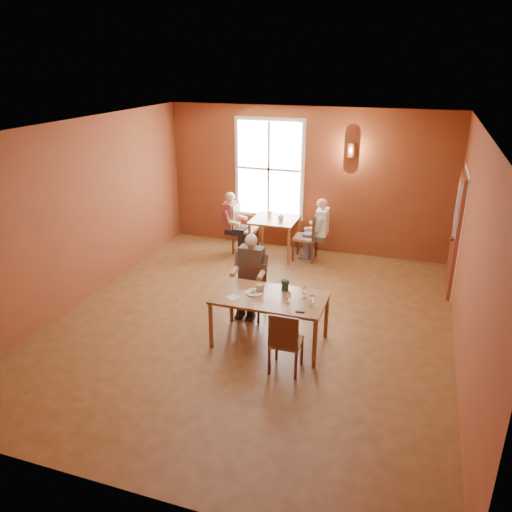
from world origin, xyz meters
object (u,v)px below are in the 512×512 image
(chair_diner_maroon, at_px, (245,229))
(diner_main, at_px, (251,281))
(diner_white, at_px, (307,230))
(diner_maroon, at_px, (244,224))
(main_table, at_px, (270,320))
(second_table, at_px, (275,237))
(chair_diner_main, at_px, (252,292))
(chair_diner_white, at_px, (305,236))
(chair_empty, at_px, (286,340))

(chair_diner_maroon, bearing_deg, diner_main, 21.34)
(diner_white, height_order, chair_diner_maroon, diner_white)
(diner_main, height_order, diner_maroon, diner_main)
(chair_diner_maroon, bearing_deg, main_table, 25.06)
(second_table, bearing_deg, chair_diner_maroon, 180.00)
(chair_diner_main, xyz_separation_m, second_table, (-0.42, 2.70, -0.03))
(chair_diner_main, xyz_separation_m, diner_maroon, (-1.10, 2.70, 0.20))
(chair_diner_main, bearing_deg, main_table, 127.57)
(main_table, xyz_separation_m, diner_main, (-0.50, 0.62, 0.26))
(second_table, bearing_deg, chair_diner_main, -81.21)
(second_table, distance_m, chair_diner_maroon, 0.66)
(diner_main, bearing_deg, diner_maroon, -68.12)
(diner_maroon, bearing_deg, chair_diner_white, 90.00)
(diner_main, distance_m, chair_empty, 1.52)
(chair_empty, bearing_deg, diner_maroon, 116.30)
(second_table, relative_size, diner_white, 0.73)
(main_table, xyz_separation_m, chair_diner_white, (-0.27, 3.35, 0.12))
(diner_main, relative_size, second_table, 1.39)
(second_table, bearing_deg, chair_empty, -71.42)
(main_table, relative_size, diner_maroon, 1.25)
(chair_diner_main, xyz_separation_m, chair_diner_maroon, (-1.07, 2.70, 0.09))
(main_table, distance_m, diner_maroon, 3.73)
(diner_white, relative_size, chair_diner_maroon, 1.19)
(main_table, relative_size, chair_diner_maroon, 1.51)
(main_table, bearing_deg, chair_diner_maroon, 115.06)
(diner_white, bearing_deg, diner_maroon, 90.00)
(diner_main, distance_m, diner_maroon, 2.95)
(chair_diner_main, bearing_deg, chair_diner_white, -94.90)
(chair_diner_main, height_order, diner_white, diner_white)
(second_table, relative_size, diner_maroon, 0.72)
(chair_diner_main, bearing_deg, diner_white, -95.53)
(diner_white, bearing_deg, chair_diner_maroon, 90.00)
(diner_maroon, bearing_deg, chair_empty, 26.95)
(diner_white, bearing_deg, second_table, 90.00)
(chair_diner_white, bearing_deg, chair_diner_main, 175.10)
(chair_diner_main, bearing_deg, second_table, -81.21)
(main_table, distance_m, chair_diner_maroon, 3.71)
(chair_empty, distance_m, diner_maroon, 4.43)
(chair_diner_white, bearing_deg, main_table, -175.43)
(main_table, bearing_deg, diner_maroon, 115.47)
(main_table, xyz_separation_m, diner_maroon, (-1.60, 3.35, 0.26))
(chair_diner_main, height_order, second_table, chair_diner_main)
(chair_diner_white, bearing_deg, diner_maroon, 90.00)
(chair_diner_white, xyz_separation_m, diner_maroon, (-1.33, 0.00, 0.14))
(diner_main, height_order, diner_white, diner_main)
(chair_empty, relative_size, second_table, 0.97)
(diner_main, bearing_deg, chair_empty, 126.88)
(chair_empty, bearing_deg, diner_main, 126.23)
(diner_main, xyz_separation_m, diner_maroon, (-1.10, 2.73, -0.00))
(chair_diner_white, relative_size, chair_diner_maroon, 0.95)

